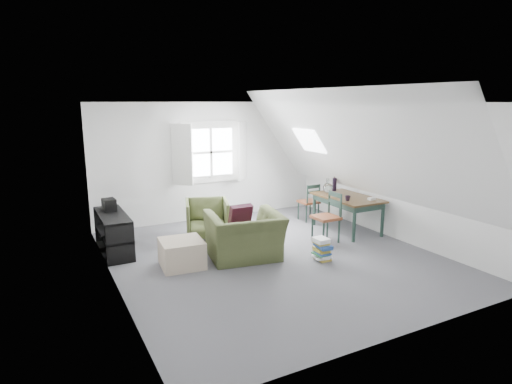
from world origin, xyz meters
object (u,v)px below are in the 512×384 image
dining_chair_far (309,201)px  magazine_stack (322,249)px  ottoman (182,253)px  media_shelf (114,236)px  armchair_near (245,258)px  dining_chair_near (328,216)px  armchair_far (208,237)px  dining_table (347,201)px

dining_chair_far → magazine_stack: 2.34m
ottoman → media_shelf: bearing=126.3°
media_shelf → armchair_near: bearing=-34.4°
dining_chair_far → dining_chair_near: 1.40m
armchair_far → dining_chair_far: dining_chair_far is taller
ottoman → media_shelf: media_shelf is taller
ottoman → dining_chair_near: bearing=-1.2°
armchair_far → media_shelf: bearing=-160.0°
dining_table → dining_chair_near: size_ratio=1.53×
media_shelf → magazine_stack: 3.47m
dining_chair_near → magazine_stack: (-0.65, -0.73, -0.29)m
dining_chair_far → magazine_stack: (-1.15, -2.03, -0.24)m
ottoman → dining_chair_far: bearing=21.0°
armchair_far → dining_chair_near: 2.27m
dining_table → armchair_near: bearing=-171.1°
dining_table → dining_chair_far: 0.99m
armchair_far → magazine_stack: size_ratio=2.19×
dining_chair_far → magazine_stack: size_ratio=2.22×
dining_chair_far → armchair_far: bearing=17.5°
magazine_stack → ottoman: bearing=159.4°
dining_chair_near → media_shelf: (-3.55, 1.17, -0.17)m
media_shelf → ottoman: bearing=-53.8°
armchair_near → dining_table: size_ratio=0.84×
armchair_far → dining_chair_far: 2.40m
ottoman → magazine_stack: ottoman is taller
dining_table → magazine_stack: (-1.39, -1.08, -0.42)m
dining_chair_near → armchair_near: bearing=-103.6°
dining_chair_far → dining_chair_near: size_ratio=0.89×
dining_table → dining_chair_far: dining_chair_far is taller
armchair_near → dining_chair_near: bearing=-168.2°
media_shelf → magazine_stack: bearing=-33.3°
magazine_stack → dining_chair_far: bearing=60.5°
dining_table → magazine_stack: dining_table is taller
ottoman → dining_chair_near: dining_chair_near is taller
ottoman → dining_chair_near: 2.75m
dining_table → magazine_stack: size_ratio=3.80×
ottoman → dining_table: bearing=4.9°
dining_table → dining_chair_near: 0.83m
dining_chair_near → dining_table: bearing=99.5°
armchair_near → armchair_far: size_ratio=1.45×
armchair_far → dining_chair_near: (1.85, -1.23, 0.47)m
media_shelf → dining_table: bearing=-10.9°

